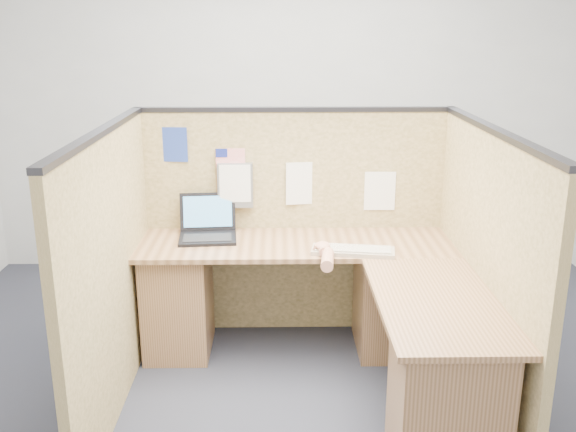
{
  "coord_description": "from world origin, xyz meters",
  "views": [
    {
      "loc": [
        -0.11,
        -3.1,
        2.03
      ],
      "look_at": [
        -0.05,
        0.5,
        0.95
      ],
      "focal_mm": 40.0,
      "sensor_mm": 36.0,
      "label": 1
    }
  ],
  "objects_px": {
    "keyboard": "(353,251)",
    "mouse": "(323,250)",
    "laptop": "(209,227)",
    "l_desk": "(329,319)"
  },
  "relations": [
    {
      "from": "laptop",
      "to": "mouse",
      "type": "distance_m",
      "value": 0.78
    },
    {
      "from": "l_desk",
      "to": "laptop",
      "type": "xyz_separation_m",
      "value": [
        -0.74,
        0.52,
        0.4
      ]
    },
    {
      "from": "keyboard",
      "to": "mouse",
      "type": "height_order",
      "value": "mouse"
    },
    {
      "from": "keyboard",
      "to": "mouse",
      "type": "xyz_separation_m",
      "value": [
        -0.18,
        0.0,
        0.01
      ]
    },
    {
      "from": "laptop",
      "to": "l_desk",
      "type": "bearing_deg",
      "value": -39.52
    },
    {
      "from": "laptop",
      "to": "keyboard",
      "type": "xyz_separation_m",
      "value": [
        0.89,
        -0.33,
        -0.05
      ]
    },
    {
      "from": "keyboard",
      "to": "mouse",
      "type": "distance_m",
      "value": 0.18
    },
    {
      "from": "laptop",
      "to": "mouse",
      "type": "height_order",
      "value": "laptop"
    },
    {
      "from": "keyboard",
      "to": "l_desk",
      "type": "bearing_deg",
      "value": -119.73
    },
    {
      "from": "l_desk",
      "to": "mouse",
      "type": "relative_size",
      "value": 18.59
    }
  ]
}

